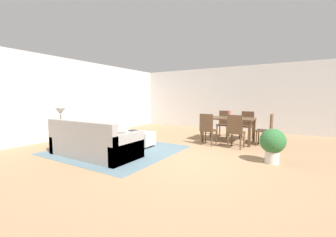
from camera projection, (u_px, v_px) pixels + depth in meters
name	position (u px, v px, depth m)	size (l,w,h in m)	color
ground_plane	(181.00, 158.00, 4.77)	(10.80, 10.80, 0.00)	#9E7A56
wall_back	(235.00, 99.00, 8.91)	(9.00, 0.12, 2.70)	beige
wall_left	(75.00, 99.00, 7.37)	(0.12, 11.00, 2.70)	beige
area_rug	(117.00, 150.00, 5.50)	(3.00, 2.80, 0.01)	slate
couch	(93.00, 144.00, 4.91)	(2.16, 0.98, 0.86)	gray
ottoman_table	(135.00, 137.00, 6.00)	(1.17, 0.48, 0.42)	silver
side_table	(61.00, 132.00, 5.67)	(0.40, 0.40, 0.58)	brown
table_lamp	(60.00, 112.00, 5.61)	(0.26, 0.26, 0.53)	brown
dining_table	(229.00, 121.00, 6.51)	(1.51, 0.95, 0.76)	#513823
dining_chair_near_left	(208.00, 128.00, 6.02)	(0.43, 0.43, 0.92)	#513823
dining_chair_near_right	(235.00, 130.00, 5.62)	(0.43, 0.43, 0.92)	#513823
dining_chair_far_left	(224.00, 122.00, 7.42)	(0.41, 0.41, 0.92)	#513823
dining_chair_far_right	(247.00, 123.00, 7.01)	(0.41, 0.41, 0.92)	#513823
dining_chair_head_east	(268.00, 128.00, 5.93)	(0.41, 0.41, 0.92)	#513823
vase_centerpiece	(230.00, 114.00, 6.44)	(0.11, 0.11, 0.22)	#B26659
book_on_ottoman	(133.00, 131.00, 6.01)	(0.26, 0.20, 0.03)	#333338
potted_plant	(273.00, 143.00, 4.34)	(0.51, 0.51, 0.73)	beige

